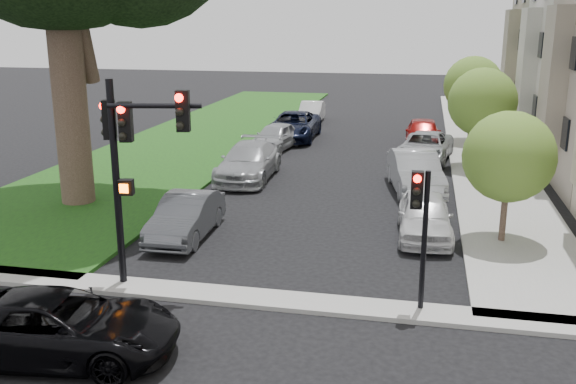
% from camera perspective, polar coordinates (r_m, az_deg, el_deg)
% --- Properties ---
extents(ground, '(140.00, 140.00, 0.00)m').
position_cam_1_polar(ground, '(14.33, -4.28, -12.96)').
color(ground, black).
rests_on(ground, ground).
extents(grass_strip, '(8.00, 44.00, 0.12)m').
position_cam_1_polar(grass_strip, '(38.83, -7.19, 5.17)').
color(grass_strip, '#1A3916').
rests_on(grass_strip, ground).
extents(sidewalk_right, '(3.50, 44.00, 0.12)m').
position_cam_1_polar(sidewalk_right, '(36.85, 16.70, 4.10)').
color(sidewalk_right, '#9B9B98').
rests_on(sidewalk_right, ground).
extents(sidewalk_cross, '(60.00, 1.00, 0.12)m').
position_cam_1_polar(sidewalk_cross, '(16.03, -2.27, -9.49)').
color(sidewalk_cross, '#9B9B98').
rests_on(sidewalk_cross, ground).
extents(small_tree_a, '(2.75, 2.75, 4.13)m').
position_cam_1_polar(small_tree_a, '(20.28, 19.04, 2.97)').
color(small_tree_a, '#372920').
rests_on(small_tree_a, ground).
extents(small_tree_b, '(3.09, 3.09, 4.64)m').
position_cam_1_polar(small_tree_b, '(30.46, 16.90, 7.64)').
color(small_tree_b, '#372920').
rests_on(small_tree_b, ground).
extents(small_tree_c, '(3.19, 3.19, 4.78)m').
position_cam_1_polar(small_tree_c, '(36.99, 16.14, 9.08)').
color(small_tree_c, '#372920').
rests_on(small_tree_c, ground).
extents(traffic_signal_main, '(2.62, 0.71, 5.34)m').
position_cam_1_polar(traffic_signal_main, '(16.26, -13.85, 3.89)').
color(traffic_signal_main, black).
rests_on(traffic_signal_main, ground).
extents(traffic_signal_secondary, '(0.43, 0.35, 3.45)m').
position_cam_1_polar(traffic_signal_secondary, '(14.94, 11.69, -2.03)').
color(traffic_signal_secondary, black).
rests_on(traffic_signal_secondary, ground).
extents(car_cross_near, '(5.19, 2.90, 1.37)m').
position_cam_1_polar(car_cross_near, '(14.15, -19.75, -11.15)').
color(car_cross_near, black).
rests_on(car_cross_near, ground).
extents(car_parked_0, '(1.85, 4.18, 1.40)m').
position_cam_1_polar(car_parked_0, '(20.77, 12.07, -2.09)').
color(car_parked_0, silver).
rests_on(car_parked_0, ground).
extents(car_parked_1, '(2.59, 5.13, 1.61)m').
position_cam_1_polar(car_parked_1, '(26.09, 11.22, 1.74)').
color(car_parked_1, '#999BA0').
rests_on(car_parked_1, ground).
extents(car_parked_2, '(2.96, 5.23, 1.38)m').
position_cam_1_polar(car_parked_2, '(32.00, 12.10, 3.95)').
color(car_parked_2, '#999BA0').
rests_on(car_parked_2, ground).
extents(car_parked_3, '(1.95, 4.61, 1.55)m').
position_cam_1_polar(car_parked_3, '(35.28, 11.89, 5.13)').
color(car_parked_3, maroon).
rests_on(car_parked_3, ground).
extents(car_parked_5, '(1.59, 4.21, 1.37)m').
position_cam_1_polar(car_parked_5, '(20.53, -9.06, -2.18)').
color(car_parked_5, '#3F4247').
rests_on(car_parked_5, ground).
extents(car_parked_6, '(2.29, 5.34, 1.53)m').
position_cam_1_polar(car_parked_6, '(27.75, -3.52, 2.72)').
color(car_parked_6, '#999BA0').
rests_on(car_parked_6, ground).
extents(car_parked_7, '(2.30, 4.38, 1.42)m').
position_cam_1_polar(car_parked_7, '(33.90, -1.12, 4.94)').
color(car_parked_7, '#999BA0').
rests_on(car_parked_7, ground).
extents(car_parked_8, '(2.73, 5.70, 1.57)m').
position_cam_1_polar(car_parked_8, '(36.91, 0.47, 5.91)').
color(car_parked_8, black).
rests_on(car_parked_8, ground).
extents(car_parked_9, '(1.65, 4.21, 1.37)m').
position_cam_1_polar(car_parked_9, '(43.15, 2.11, 7.12)').
color(car_parked_9, silver).
rests_on(car_parked_9, ground).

